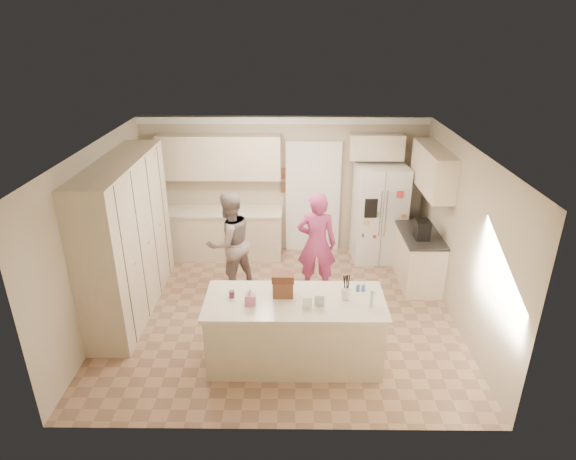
{
  "coord_description": "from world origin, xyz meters",
  "views": [
    {
      "loc": [
        0.16,
        -6.29,
        4.16
      ],
      "look_at": [
        0.1,
        0.35,
        1.25
      ],
      "focal_mm": 30.0,
      "sensor_mm": 36.0,
      "label": 1
    }
  ],
  "objects_px": {
    "coffee_maker": "(422,230)",
    "tissue_box": "(250,299)",
    "teen_girl": "(317,244)",
    "refrigerator": "(379,214)",
    "teen_boy": "(230,242)",
    "utensil_crock": "(346,293)",
    "island_base": "(295,332)",
    "dollhouse_body": "(283,288)"
  },
  "relations": [
    {
      "from": "tissue_box",
      "to": "coffee_maker",
      "type": "bearing_deg",
      "value": 37.57
    },
    {
      "from": "refrigerator",
      "to": "coffee_maker",
      "type": "bearing_deg",
      "value": -68.82
    },
    {
      "from": "coffee_maker",
      "to": "dollhouse_body",
      "type": "bearing_deg",
      "value": -140.71
    },
    {
      "from": "teen_boy",
      "to": "teen_girl",
      "type": "bearing_deg",
      "value": 137.86
    },
    {
      "from": "island_base",
      "to": "tissue_box",
      "type": "bearing_deg",
      "value": -169.7
    },
    {
      "from": "coffee_maker",
      "to": "teen_boy",
      "type": "height_order",
      "value": "teen_boy"
    },
    {
      "from": "dollhouse_body",
      "to": "teen_boy",
      "type": "bearing_deg",
      "value": 117.08
    },
    {
      "from": "island_base",
      "to": "utensil_crock",
      "type": "bearing_deg",
      "value": 4.4
    },
    {
      "from": "utensil_crock",
      "to": "coffee_maker",
      "type": "bearing_deg",
      "value": 52.88
    },
    {
      "from": "teen_boy",
      "to": "teen_girl",
      "type": "xyz_separation_m",
      "value": [
        1.41,
        -0.08,
        0.02
      ]
    },
    {
      "from": "dollhouse_body",
      "to": "island_base",
      "type": "bearing_deg",
      "value": -33.69
    },
    {
      "from": "coffee_maker",
      "to": "island_base",
      "type": "height_order",
      "value": "coffee_maker"
    },
    {
      "from": "refrigerator",
      "to": "tissue_box",
      "type": "bearing_deg",
      "value": -127.24
    },
    {
      "from": "coffee_maker",
      "to": "tissue_box",
      "type": "bearing_deg",
      "value": -142.43
    },
    {
      "from": "coffee_maker",
      "to": "teen_girl",
      "type": "bearing_deg",
      "value": -176.01
    },
    {
      "from": "refrigerator",
      "to": "dollhouse_body",
      "type": "distance_m",
      "value": 3.37
    },
    {
      "from": "coffee_maker",
      "to": "island_base",
      "type": "relative_size",
      "value": 0.14
    },
    {
      "from": "coffee_maker",
      "to": "utensil_crock",
      "type": "bearing_deg",
      "value": -127.12
    },
    {
      "from": "teen_girl",
      "to": "teen_boy",
      "type": "bearing_deg",
      "value": 1.1
    },
    {
      "from": "tissue_box",
      "to": "teen_boy",
      "type": "relative_size",
      "value": 0.08
    },
    {
      "from": "coffee_maker",
      "to": "refrigerator",
      "type": "bearing_deg",
      "value": 114.28
    },
    {
      "from": "refrigerator",
      "to": "utensil_crock",
      "type": "height_order",
      "value": "refrigerator"
    },
    {
      "from": "utensil_crock",
      "to": "teen_girl",
      "type": "relative_size",
      "value": 0.09
    },
    {
      "from": "tissue_box",
      "to": "teen_girl",
      "type": "relative_size",
      "value": 0.08
    },
    {
      "from": "coffee_maker",
      "to": "dollhouse_body",
      "type": "xyz_separation_m",
      "value": [
        -2.2,
        -1.8,
        -0.03
      ]
    },
    {
      "from": "island_base",
      "to": "dollhouse_body",
      "type": "relative_size",
      "value": 8.46
    },
    {
      "from": "teen_girl",
      "to": "coffee_maker",
      "type": "bearing_deg",
      "value": -171.6
    },
    {
      "from": "utensil_crock",
      "to": "dollhouse_body",
      "type": "height_order",
      "value": "dollhouse_body"
    },
    {
      "from": "utensil_crock",
      "to": "teen_girl",
      "type": "bearing_deg",
      "value": 99.65
    },
    {
      "from": "tissue_box",
      "to": "teen_girl",
      "type": "xyz_separation_m",
      "value": [
        0.91,
        1.88,
        -0.13
      ]
    },
    {
      "from": "coffee_maker",
      "to": "teen_boy",
      "type": "distance_m",
      "value": 3.11
    },
    {
      "from": "tissue_box",
      "to": "teen_girl",
      "type": "distance_m",
      "value": 2.09
    },
    {
      "from": "island_base",
      "to": "coffee_maker",
      "type": "bearing_deg",
      "value": 42.83
    },
    {
      "from": "refrigerator",
      "to": "utensil_crock",
      "type": "distance_m",
      "value": 3.09
    },
    {
      "from": "refrigerator",
      "to": "coffee_maker",
      "type": "distance_m",
      "value": 1.22
    },
    {
      "from": "dollhouse_body",
      "to": "refrigerator",
      "type": "bearing_deg",
      "value": 59.6
    },
    {
      "from": "coffee_maker",
      "to": "tissue_box",
      "type": "relative_size",
      "value": 2.14
    },
    {
      "from": "dollhouse_body",
      "to": "teen_boy",
      "type": "distance_m",
      "value": 1.99
    },
    {
      "from": "refrigerator",
      "to": "utensil_crock",
      "type": "relative_size",
      "value": 12.0
    },
    {
      "from": "utensil_crock",
      "to": "tissue_box",
      "type": "xyz_separation_m",
      "value": [
        -1.2,
        -0.15,
        -0.0
      ]
    },
    {
      "from": "tissue_box",
      "to": "refrigerator",
      "type": "bearing_deg",
      "value": 55.87
    },
    {
      "from": "dollhouse_body",
      "to": "tissue_box",
      "type": "bearing_deg",
      "value": -153.43
    }
  ]
}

